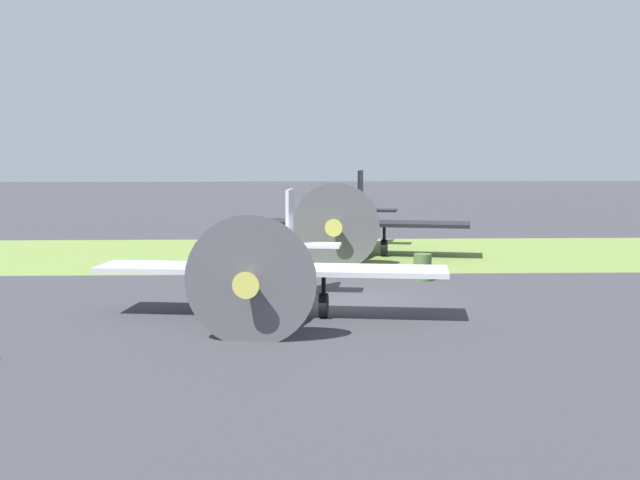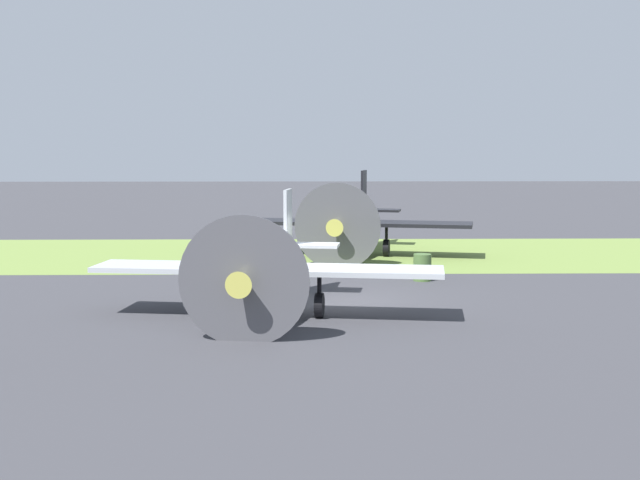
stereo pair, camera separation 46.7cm
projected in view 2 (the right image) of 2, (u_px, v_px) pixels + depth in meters
The scene contains 5 objects.
ground_plane at pixel (336, 300), 24.55m from camera, with size 160.00×160.00×0.00m, color #38383D.
grass_verge at pixel (326, 254), 34.96m from camera, with size 120.00×11.00×0.01m, color olive.
airplane_lead at pixel (269, 262), 22.44m from camera, with size 9.43×7.50×3.34m.
airplane_wingman at pixel (352, 219), 34.68m from camera, with size 10.01×8.00×3.55m.
fuel_drum at pixel (422, 267), 28.05m from camera, with size 0.60×0.60×0.90m, color #476633.
Camera 2 is at (0.94, 24.17, 4.54)m, focal length 47.07 mm.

